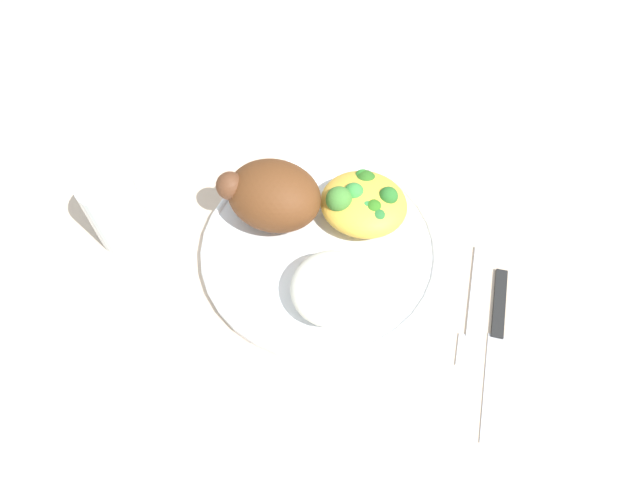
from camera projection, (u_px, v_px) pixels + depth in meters
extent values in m
plane|color=beige|center=(320.00, 252.00, 0.63)|extent=(2.00, 2.00, 0.00)
cylinder|color=white|center=(320.00, 250.00, 0.63)|extent=(0.26, 0.26, 0.01)
torus|color=white|center=(320.00, 247.00, 0.62)|extent=(0.26, 0.26, 0.01)
ellipsoid|color=brown|center=(274.00, 196.00, 0.61)|extent=(0.10, 0.08, 0.07)
sphere|color=brown|center=(230.00, 186.00, 0.60)|extent=(0.03, 0.03, 0.03)
ellipsoid|color=white|center=(332.00, 288.00, 0.57)|extent=(0.08, 0.09, 0.04)
ellipsoid|color=gold|center=(364.00, 204.00, 0.63)|extent=(0.10, 0.09, 0.04)
sphere|color=green|center=(354.00, 193.00, 0.62)|extent=(0.02, 0.02, 0.02)
sphere|color=#2B722F|center=(378.00, 217.00, 0.61)|extent=(0.02, 0.02, 0.02)
sphere|color=#32893B|center=(366.00, 209.00, 0.62)|extent=(0.02, 0.02, 0.02)
sphere|color=#328B2C|center=(363.00, 177.00, 0.64)|extent=(0.02, 0.02, 0.02)
sphere|color=#33771E|center=(373.00, 209.00, 0.61)|extent=(0.02, 0.02, 0.02)
sphere|color=#2C7329|center=(388.00, 196.00, 0.62)|extent=(0.02, 0.02, 0.02)
sphere|color=#448633|center=(339.00, 200.00, 0.61)|extent=(0.03, 0.03, 0.03)
sphere|color=#2E691F|center=(365.00, 181.00, 0.64)|extent=(0.03, 0.03, 0.03)
cube|color=silver|center=(475.00, 290.00, 0.60)|extent=(0.02, 0.11, 0.01)
cube|color=silver|center=(468.00, 351.00, 0.57)|extent=(0.03, 0.04, 0.00)
cube|color=black|center=(501.00, 299.00, 0.60)|extent=(0.02, 0.08, 0.01)
cube|color=#B2B2B7|center=(494.00, 387.00, 0.55)|extent=(0.03, 0.11, 0.00)
cylinder|color=silver|center=(116.00, 211.00, 0.61)|extent=(0.06, 0.06, 0.09)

